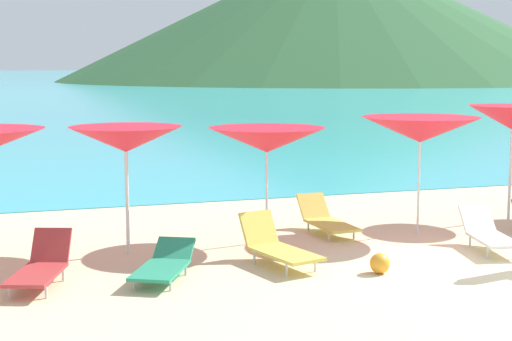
% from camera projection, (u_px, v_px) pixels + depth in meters
% --- Properties ---
extents(ground_plane, '(50.00, 100.00, 0.30)m').
position_uv_depth(ground_plane, '(280.00, 186.00, 21.15)').
color(ground_plane, beige).
extents(ocean_water, '(650.00, 440.00, 0.02)m').
position_uv_depth(ocean_water, '(27.00, 76.00, 225.92)').
color(ocean_water, '#38B7CC').
rests_on(ocean_water, ground_plane).
extents(headland_hill, '(108.79, 108.79, 26.50)m').
position_uv_depth(headland_hill, '(334.00, 13.00, 154.04)').
color(headland_hill, '#2D5B33').
rests_on(headland_hill, ground_plane).
extents(umbrella_2, '(2.01, 2.01, 2.12)m').
position_uv_depth(umbrella_2, '(126.00, 140.00, 12.71)').
color(umbrella_2, silver).
rests_on(umbrella_2, ground_plane).
extents(umbrella_3, '(2.22, 2.22, 2.04)m').
position_uv_depth(umbrella_3, '(267.00, 140.00, 13.56)').
color(umbrella_3, silver).
rests_on(umbrella_3, ground_plane).
extents(umbrella_4, '(2.19, 2.19, 2.18)m').
position_uv_depth(umbrella_4, '(420.00, 130.00, 14.28)').
color(umbrella_4, silver).
rests_on(umbrella_4, ground_plane).
extents(lounge_chair_0, '(1.26, 1.66, 0.47)m').
position_uv_depth(lounge_chair_0, '(164.00, 264.00, 11.40)').
color(lounge_chair_0, '#268C66').
rests_on(lounge_chair_0, ground_plane).
extents(lounge_chair_1, '(0.89, 1.66, 0.65)m').
position_uv_depth(lounge_chair_1, '(488.00, 233.00, 13.17)').
color(lounge_chair_1, white).
rests_on(lounge_chair_1, ground_plane).
extents(lounge_chair_2, '(0.98, 1.67, 0.76)m').
position_uv_depth(lounge_chair_2, '(277.00, 246.00, 12.17)').
color(lounge_chair_2, '#D8BF4C').
rests_on(lounge_chair_2, ground_plane).
extents(lounge_chair_6, '(1.05, 1.64, 0.70)m').
position_uv_depth(lounge_chair_6, '(41.00, 266.00, 11.04)').
color(lounge_chair_6, '#A53333').
rests_on(lounge_chair_6, ground_plane).
extents(lounge_chair_7, '(0.65, 1.67, 0.65)m').
position_uv_depth(lounge_chair_7, '(326.00, 219.00, 14.48)').
color(lounge_chair_7, '#D8BF4C').
rests_on(lounge_chair_7, ground_plane).
extents(beach_ball, '(0.31, 0.31, 0.31)m').
position_uv_depth(beach_ball, '(380.00, 263.00, 11.71)').
color(beach_ball, orange).
rests_on(beach_ball, ground_plane).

